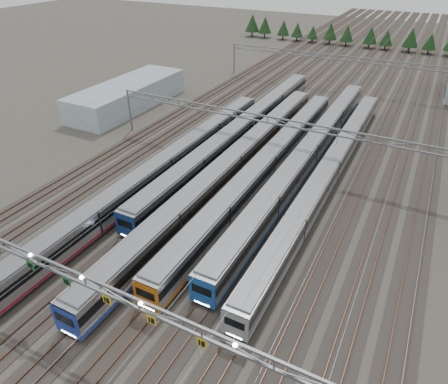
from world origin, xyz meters
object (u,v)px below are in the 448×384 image
at_px(train_e, 308,153).
at_px(gantry_mid, 267,125).
at_px(train_b, 242,130).
at_px(train_c, 232,166).
at_px(gantry_far, 337,61).
at_px(train_a, 164,168).
at_px(train_d, 266,165).
at_px(gantry_near, 84,283).
at_px(west_shed, 128,95).
at_px(train_f, 329,170).

bearing_deg(train_e, gantry_mid, -167.49).
relative_size(train_b, gantry_mid, 1.17).
bearing_deg(gantry_mid, train_c, -105.77).
xyz_separation_m(train_c, gantry_far, (2.25, 52.97, 4.12)).
bearing_deg(train_a, train_d, 29.96).
height_order(train_c, gantry_far, gantry_far).
bearing_deg(train_e, gantry_near, -99.28).
relative_size(gantry_mid, west_shed, 1.88).
height_order(train_c, gantry_mid, gantry_mid).
xyz_separation_m(train_f, gantry_mid, (-11.25, 2.12, 4.35)).
bearing_deg(train_f, train_d, -160.47).
xyz_separation_m(train_f, gantry_near, (-11.30, -38.00, 5.05)).
xyz_separation_m(train_f, west_shed, (-48.12, 12.37, 0.56)).
bearing_deg(train_a, train_b, 76.16).
height_order(train_d, gantry_near, gantry_near).
height_order(train_e, west_shed, west_shed).
relative_size(train_f, gantry_mid, 1.15).
distance_m(train_d, train_f, 9.55).
bearing_deg(train_f, train_a, -154.00).
distance_m(train_b, train_d, 13.82).
xyz_separation_m(train_a, gantry_near, (11.20, -27.02, 4.97)).
relative_size(gantry_near, gantry_mid, 1.00).
distance_m(train_f, gantry_mid, 12.25).
relative_size(train_b, train_d, 1.08).
xyz_separation_m(train_b, gantry_far, (6.75, 39.83, 4.16)).
bearing_deg(train_f, train_c, -156.59).
distance_m(train_e, gantry_far, 44.22).
bearing_deg(gantry_far, gantry_near, -90.03).
relative_size(train_e, gantry_near, 1.21).
height_order(gantry_near, gantry_far, gantry_near).
distance_m(gantry_near, gantry_far, 85.12).
distance_m(gantry_mid, gantry_far, 45.00).
bearing_deg(gantry_near, train_c, 93.92).
xyz_separation_m(train_e, gantry_mid, (-6.75, -1.50, 4.20)).
relative_size(train_f, gantry_far, 1.15).
height_order(train_a, train_d, train_d).
relative_size(gantry_near, west_shed, 1.88).
height_order(train_d, west_shed, west_shed).
bearing_deg(train_d, train_f, 19.53).
height_order(train_c, train_d, train_c).
height_order(train_d, train_f, train_d).
relative_size(train_c, gantry_near, 1.19).
distance_m(train_c, train_e, 13.06).
bearing_deg(train_f, gantry_mid, 169.31).
bearing_deg(train_a, train_e, 39.04).
height_order(train_f, gantry_mid, gantry_mid).
bearing_deg(gantry_mid, train_e, 12.51).
xyz_separation_m(train_e, west_shed, (-43.62, 8.75, 0.41)).
relative_size(train_b, train_c, 0.98).
height_order(train_b, gantry_mid, gantry_mid).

